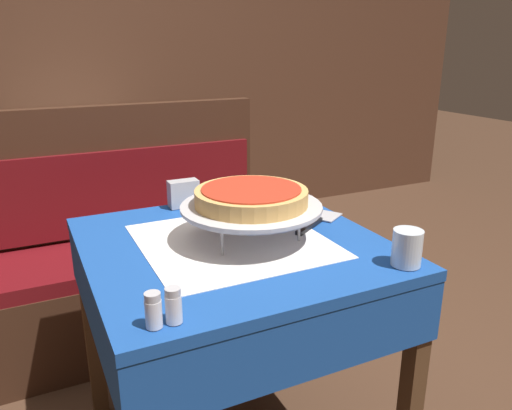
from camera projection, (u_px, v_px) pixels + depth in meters
The scene contains 12 objects.
dining_table_front at pixel (233, 277), 1.43m from camera, with size 0.80×0.80×0.74m.
dining_table_rear at pixel (81, 158), 2.83m from camera, with size 0.74×0.74×0.75m.
booth_bench at pixel (119, 275), 2.17m from camera, with size 1.40×0.47×1.02m.
back_wall_panel at pixel (93, 54), 3.18m from camera, with size 6.00×0.04×2.40m, color #4C2D1E.
pizza_pan_stand at pixel (251, 208), 1.38m from camera, with size 0.39×0.39×0.10m.
deep_dish_pizza at pixel (251, 196), 1.37m from camera, with size 0.31×0.31×0.05m.
pizza_server at pixel (317, 221), 1.54m from camera, with size 0.23×0.17×0.01m.
water_glass_near at pixel (407, 248), 1.23m from camera, with size 0.07×0.07×0.09m.
salt_shaker at pixel (153, 310), 0.96m from camera, with size 0.03×0.03×0.07m.
pepper_shaker at pixel (174, 305), 0.98m from camera, with size 0.03×0.03×0.07m.
napkin_holder at pixel (183, 193), 1.68m from camera, with size 0.10×0.05×0.09m.
condiment_caddy at pixel (99, 134), 2.73m from camera, with size 0.14×0.14×0.18m.
Camera 1 is at (-0.50, -1.20, 1.27)m, focal length 35.00 mm.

